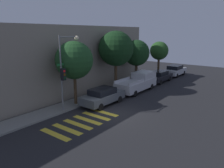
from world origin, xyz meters
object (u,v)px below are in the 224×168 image
object	(u,v)px
traffic_light_pole	(66,65)
sedan_middle	(159,76)
tree_midblock	(116,49)
tree_far_end	(137,53)
pickup_truck	(138,82)
sedan_near_corner	(103,96)
tree_behind_truck	(159,51)
tree_near_corner	(74,60)
sedan_far_end	(175,70)

from	to	relation	value
traffic_light_pole	sedan_middle	xyz separation A→B (m)	(14.07, -1.27, -2.98)
tree_midblock	tree_far_end	xyz separation A→B (m)	(4.11, 0.00, -0.75)
traffic_light_pole	pickup_truck	distance (m)	9.31
sedan_middle	tree_far_end	distance (m)	4.46
sedan_near_corner	tree_behind_truck	size ratio (longest dim) A/B	0.87
sedan_middle	traffic_light_pole	bearing A→B (deg)	174.83
traffic_light_pole	pickup_truck	world-z (taller)	traffic_light_pole
sedan_near_corner	pickup_truck	distance (m)	5.89
tree_near_corner	tree_midblock	distance (m)	5.85
sedan_near_corner	tree_far_end	world-z (taller)	tree_far_end
sedan_far_end	tree_far_end	world-z (taller)	tree_far_end
sedan_middle	sedan_far_end	xyz separation A→B (m)	(5.15, 0.00, 0.04)
traffic_light_pole	sedan_middle	size ratio (longest dim) A/B	1.33
sedan_middle	sedan_near_corner	bearing A→B (deg)	180.00
traffic_light_pole	tree_far_end	distance (m)	11.33
tree_far_end	tree_behind_truck	size ratio (longest dim) A/B	1.08
pickup_truck	tree_midblock	distance (m)	4.30
sedan_far_end	tree_near_corner	distance (m)	18.20
sedan_middle	sedan_far_end	world-z (taller)	sedan_far_end
traffic_light_pole	tree_far_end	bearing A→B (deg)	2.61
sedan_near_corner	sedan_middle	bearing A→B (deg)	0.00
sedan_near_corner	tree_near_corner	bearing A→B (deg)	130.40
tree_near_corner	tree_far_end	world-z (taller)	tree_near_corner
sedan_near_corner	tree_midblock	bearing A→B (deg)	22.61
tree_midblock	traffic_light_pole	bearing A→B (deg)	-175.90
pickup_truck	sedan_middle	distance (m)	5.29
sedan_near_corner	tree_near_corner	xyz separation A→B (m)	(-1.52, 1.79, 3.13)
pickup_truck	sedan_middle	xyz separation A→B (m)	(5.28, 0.00, -0.20)
sedan_far_end	tree_behind_truck	distance (m)	3.78
sedan_middle	sedan_far_end	bearing A→B (deg)	0.00
tree_near_corner	tree_far_end	xyz separation A→B (m)	(9.93, -0.00, -0.14)
pickup_truck	tree_far_end	xyz separation A→B (m)	(2.52, 1.79, 2.82)
sedan_far_end	tree_midblock	size ratio (longest dim) A/B	0.70
tree_far_end	traffic_light_pole	bearing A→B (deg)	-177.39
tree_far_end	sedan_far_end	bearing A→B (deg)	-12.75
sedan_far_end	tree_far_end	bearing A→B (deg)	167.25
sedan_far_end	tree_behind_truck	bearing A→B (deg)	135.15
sedan_middle	tree_near_corner	world-z (taller)	tree_near_corner
sedan_middle	tree_midblock	distance (m)	8.04
traffic_light_pole	tree_midblock	world-z (taller)	tree_midblock
tree_near_corner	traffic_light_pole	bearing A→B (deg)	-159.50
pickup_truck	tree_far_end	distance (m)	4.18
tree_midblock	tree_far_end	distance (m)	4.18
tree_midblock	tree_behind_truck	size ratio (longest dim) A/B	1.29
sedan_far_end	tree_midblock	distance (m)	12.71
traffic_light_pole	sedan_middle	distance (m)	14.44
tree_behind_truck	tree_midblock	bearing A→B (deg)	-180.00
pickup_truck	tree_near_corner	bearing A→B (deg)	166.42
tree_far_end	tree_midblock	bearing A→B (deg)	180.00
sedan_middle	tree_midblock	size ratio (longest dim) A/B	0.71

